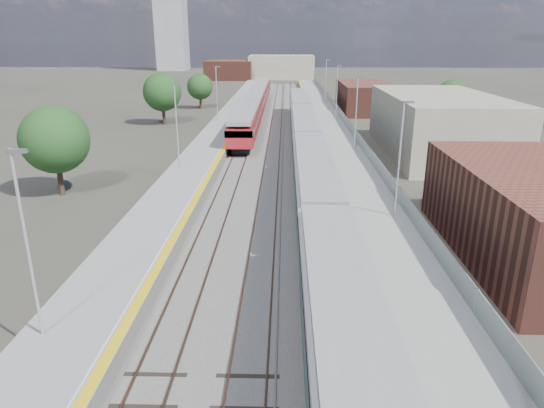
{
  "coord_description": "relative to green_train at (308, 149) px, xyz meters",
  "views": [
    {
      "loc": [
        -0.68,
        -8.2,
        12.13
      ],
      "look_at": [
        -1.46,
        20.69,
        2.2
      ],
      "focal_mm": 32.0,
      "sensor_mm": 36.0,
      "label": 1
    }
  ],
  "objects": [
    {
      "name": "ballast_bed",
      "position": [
        -3.75,
        16.34,
        -2.27
      ],
      "size": [
        10.5,
        155.0,
        0.06
      ],
      "primitive_type": "cube",
      "color": "#565451",
      "rests_on": "ground"
    },
    {
      "name": "platform_right",
      "position": [
        3.78,
        16.33,
        -1.76
      ],
      "size": [
        4.7,
        155.0,
        8.52
      ],
      "color": "slate",
      "rests_on": "ground"
    },
    {
      "name": "red_train",
      "position": [
        -7.0,
        35.38,
        -0.08
      ],
      "size": [
        2.97,
        60.16,
        3.75
      ],
      "color": "black",
      "rests_on": "ground"
    },
    {
      "name": "tracks",
      "position": [
        -3.15,
        18.01,
        -2.19
      ],
      "size": [
        8.96,
        160.0,
        0.17
      ],
      "color": "#4C3323",
      "rests_on": "ground"
    },
    {
      "name": "green_train",
      "position": [
        0.0,
        0.0,
        0.0
      ],
      "size": [
        2.97,
        82.51,
        3.26
      ],
      "color": "black",
      "rests_on": "ground"
    },
    {
      "name": "tree_b",
      "position": [
        -20.03,
        26.7,
        2.39
      ],
      "size": [
        5.5,
        5.5,
        7.45
      ],
      "color": "#382619",
      "rests_on": "ground"
    },
    {
      "name": "ground",
      "position": [
        -1.5,
        13.84,
        -2.3
      ],
      "size": [
        320.0,
        320.0,
        0.0
      ],
      "primitive_type": "plane",
      "color": "#47443A",
      "rests_on": "ground"
    },
    {
      "name": "tree_d",
      "position": [
        21.79,
        27.26,
        1.81
      ],
      "size": [
        4.82,
        4.82,
        6.53
      ],
      "color": "#382619",
      "rests_on": "ground"
    },
    {
      "name": "buildings",
      "position": [
        -19.62,
        102.43,
        8.41
      ],
      "size": [
        72.0,
        185.5,
        40.0
      ],
      "color": "brown",
      "rests_on": "ground"
    },
    {
      "name": "platform_left",
      "position": [
        -10.55,
        16.33,
        -1.78
      ],
      "size": [
        4.3,
        155.0,
        8.52
      ],
      "color": "slate",
      "rests_on": "ground"
    },
    {
      "name": "tree_a",
      "position": [
        -20.29,
        -7.21,
        2.25
      ],
      "size": [
        5.33,
        5.33,
        7.22
      ],
      "color": "#382619",
      "rests_on": "ground"
    },
    {
      "name": "tree_c",
      "position": [
        -17.47,
        43.76,
        1.58
      ],
      "size": [
        4.55,
        4.55,
        6.17
      ],
      "color": "#382619",
      "rests_on": "ground"
    }
  ]
}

